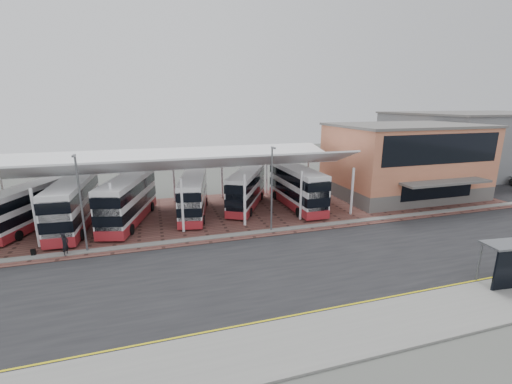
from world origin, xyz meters
TOP-DOWN VIEW (x-y plane):
  - ground at (0.00, 0.00)m, footprint 140.00×140.00m
  - road at (0.00, -1.00)m, footprint 120.00×14.00m
  - forecourt at (2.00, 13.00)m, footprint 72.00×16.00m
  - sidewalk at (0.00, -9.00)m, footprint 120.00×4.00m
  - north_kerb at (0.00, 6.20)m, footprint 120.00×0.80m
  - yellow_line_near at (0.00, -7.00)m, footprint 120.00×0.12m
  - yellow_line_far at (0.00, -6.70)m, footprint 120.00×0.12m
  - canopy at (-6.00, 13.94)m, footprint 37.00×11.63m
  - terminal at (23.00, 13.92)m, footprint 18.40×14.40m
  - warehouse at (48.00, 24.00)m, footprint 30.50×20.50m
  - lamp_west at (-14.00, 6.27)m, footprint 0.16×0.90m
  - lamp_east at (2.00, 6.27)m, footprint 0.16×0.90m
  - bus_0 at (-20.09, 13.96)m, footprint 5.74×10.21m
  - bus_1 at (-15.92, 12.64)m, footprint 3.30×11.42m
  - bus_2 at (-10.97, 12.85)m, footprint 5.43×11.47m
  - bus_3 at (-4.40, 13.32)m, footprint 4.38×10.53m
  - bus_4 at (1.81, 14.37)m, footprint 6.94×10.16m
  - bus_5 at (7.41, 12.86)m, footprint 2.88×11.27m
  - pedestrian at (-15.47, 6.00)m, footprint 0.68×0.81m
  - suitcase at (-17.95, 6.61)m, footprint 0.33×0.23m

SIDE VIEW (x-z plane):
  - ground at x=0.00m, z-range 0.00..0.00m
  - road at x=0.00m, z-range 0.00..0.02m
  - yellow_line_near at x=0.00m, z-range 0.02..0.03m
  - yellow_line_far at x=0.00m, z-range 0.02..0.03m
  - forecourt at x=2.00m, z-range 0.00..0.06m
  - sidewalk at x=0.00m, z-range 0.00..0.14m
  - north_kerb at x=0.00m, z-range 0.00..0.14m
  - suitcase at x=-17.95m, z-range 0.06..0.62m
  - pedestrian at x=-15.47m, z-range 0.06..1.94m
  - bus_0 at x=-20.09m, z-range 0.05..4.19m
  - bus_3 at x=-4.40m, z-range 0.05..4.28m
  - bus_4 at x=1.81m, z-range 0.05..4.28m
  - bus_2 at x=-10.97m, z-range 0.05..4.66m
  - bus_5 at x=7.41m, z-range 0.05..4.68m
  - bus_1 at x=-15.92m, z-range 0.05..4.70m
  - lamp_west at x=-14.00m, z-range 0.32..8.40m
  - lamp_east at x=2.00m, z-range 0.32..8.40m
  - terminal at x=23.00m, z-range 0.03..9.28m
  - warehouse at x=48.00m, z-range 0.03..10.28m
  - canopy at x=-6.00m, z-range 2.26..9.33m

